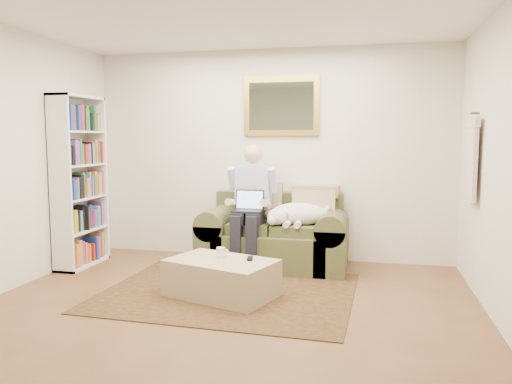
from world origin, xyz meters
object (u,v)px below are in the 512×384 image
(ottoman, at_px, (221,278))
(coffee_mug, at_px, (221,253))
(sofa, at_px, (274,242))
(bookshelf, at_px, (80,182))
(laptop, at_px, (249,206))
(seated_man, at_px, (250,208))
(sleeping_dog, at_px, (299,214))

(ottoman, xyz_separation_m, coffee_mug, (-0.03, 0.09, 0.23))
(sofa, bearing_deg, bookshelf, -169.02)
(laptop, height_order, ottoman, laptop)
(ottoman, bearing_deg, seated_man, 88.72)
(seated_man, bearing_deg, sleeping_dog, 7.13)
(seated_man, distance_m, ottoman, 1.19)
(seated_man, height_order, ottoman, seated_man)
(laptop, bearing_deg, sleeping_dog, 13.64)
(ottoman, bearing_deg, sleeping_dog, 62.73)
(seated_man, distance_m, coffee_mug, 1.02)
(sofa, height_order, bookshelf, bookshelf)
(ottoman, height_order, coffee_mug, coffee_mug)
(sleeping_dog, relative_size, ottoman, 0.71)
(laptop, relative_size, ottoman, 0.34)
(ottoman, relative_size, bookshelf, 0.49)
(sleeping_dog, relative_size, bookshelf, 0.35)
(sofa, relative_size, coffee_mug, 16.97)
(laptop, distance_m, sleeping_dog, 0.58)
(sleeping_dog, distance_m, bookshelf, 2.60)
(sleeping_dog, xyz_separation_m, coffee_mug, (-0.61, -1.04, -0.24))
(laptop, distance_m, ottoman, 1.15)
(seated_man, height_order, coffee_mug, seated_man)
(laptop, relative_size, bookshelf, 0.16)
(sofa, bearing_deg, laptop, -138.98)
(sleeping_dog, bearing_deg, seated_man, -172.87)
(coffee_mug, bearing_deg, laptop, 86.52)
(laptop, bearing_deg, coffee_mug, -93.48)
(seated_man, relative_size, laptop, 4.33)
(seated_man, bearing_deg, ottoman, -91.28)
(bookshelf, bearing_deg, sleeping_dog, 7.82)
(seated_man, distance_m, sleeping_dog, 0.57)
(sleeping_dog, bearing_deg, bookshelf, -172.18)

